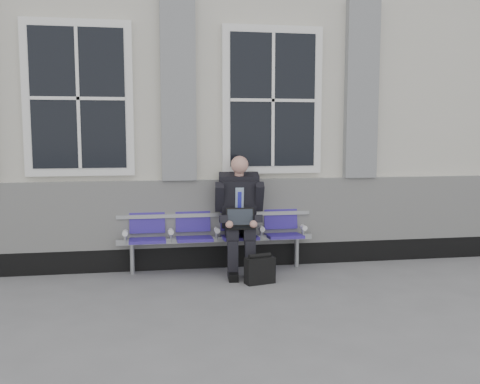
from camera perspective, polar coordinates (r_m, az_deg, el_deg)
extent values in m
plane|color=slate|center=(6.04, 3.19, -11.27)|extent=(70.00, 70.00, 0.00)
cube|color=beige|center=(9.20, -1.63, 8.12)|extent=(14.00, 4.00, 4.20)
cube|color=black|center=(7.39, 0.64, -6.73)|extent=(14.00, 0.10, 0.30)
cube|color=silver|center=(7.26, 0.66, -2.14)|extent=(14.00, 0.08, 0.90)
cube|color=gray|center=(7.07, -6.61, 10.99)|extent=(0.45, 0.14, 2.40)
cube|color=gray|center=(7.63, 12.82, 10.54)|extent=(0.45, 0.14, 2.40)
cube|color=white|center=(7.13, -16.83, 9.52)|extent=(1.35, 0.10, 1.95)
cube|color=black|center=(7.08, -16.89, 9.54)|extent=(1.15, 0.02, 1.75)
cube|color=white|center=(7.26, 3.44, 9.72)|extent=(1.35, 0.10, 1.95)
cube|color=black|center=(7.21, 3.53, 9.74)|extent=(1.15, 0.02, 1.75)
cube|color=#9EA0A3|center=(7.10, -2.52, -5.05)|extent=(2.60, 0.07, 0.07)
cube|color=#9EA0A3|center=(7.16, -2.65, -2.43)|extent=(2.60, 0.05, 0.05)
cylinder|color=#9EA0A3|center=(7.10, -11.42, -7.04)|extent=(0.06, 0.06, 0.39)
cylinder|color=#9EA0A3|center=(7.36, 6.07, -6.45)|extent=(0.06, 0.06, 0.39)
cube|color=navy|center=(6.96, -9.84, -5.12)|extent=(0.46, 0.42, 0.07)
cube|color=navy|center=(7.12, -9.87, -2.73)|extent=(0.46, 0.10, 0.40)
cube|color=navy|center=(6.99, -4.89, -5.01)|extent=(0.46, 0.42, 0.07)
cube|color=navy|center=(7.14, -5.05, -2.63)|extent=(0.46, 0.10, 0.40)
cube|color=navy|center=(7.06, -0.02, -4.86)|extent=(0.46, 0.42, 0.07)
cube|color=navy|center=(7.22, -0.30, -2.52)|extent=(0.46, 0.10, 0.40)
cube|color=navy|center=(7.18, 4.72, -4.69)|extent=(0.46, 0.42, 0.07)
cube|color=navy|center=(7.34, 4.34, -2.38)|extent=(0.46, 0.10, 0.40)
cylinder|color=white|center=(6.98, -12.16, -4.31)|extent=(0.07, 0.12, 0.07)
cylinder|color=white|center=(6.98, -7.38, -4.22)|extent=(0.07, 0.12, 0.07)
cylinder|color=white|center=(7.03, -2.48, -4.09)|extent=(0.07, 0.12, 0.07)
cylinder|color=white|center=(7.12, 2.33, -3.94)|extent=(0.07, 0.12, 0.07)
cylinder|color=white|center=(7.27, 6.82, -3.78)|extent=(0.07, 0.12, 0.07)
cube|color=black|center=(6.74, -0.73, -8.93)|extent=(0.14, 0.29, 0.10)
cube|color=black|center=(6.75, 1.12, -8.89)|extent=(0.14, 0.29, 0.10)
cube|color=black|center=(6.75, -0.77, -7.18)|extent=(0.14, 0.15, 0.47)
cube|color=black|center=(6.77, 1.07, -7.14)|extent=(0.14, 0.15, 0.47)
cube|color=black|center=(6.92, -0.90, -4.29)|extent=(0.20, 0.50, 0.15)
cube|color=black|center=(6.94, 0.89, -4.26)|extent=(0.20, 0.50, 0.15)
cube|color=black|center=(7.08, -0.14, -1.10)|extent=(0.49, 0.41, 0.69)
cube|color=#A0B9D3|center=(6.95, -0.06, -1.07)|extent=(0.12, 0.11, 0.39)
cube|color=#292AC0|center=(6.94, -0.05, -1.26)|extent=(0.06, 0.09, 0.32)
cube|color=black|center=(7.02, -0.12, 1.49)|extent=(0.54, 0.30, 0.16)
cylinder|color=tan|center=(6.95, -0.09, 2.08)|extent=(0.12, 0.12, 0.11)
sphere|color=tan|center=(6.88, -0.05, 2.93)|extent=(0.23, 0.23, 0.23)
cube|color=black|center=(6.95, -2.21, -0.54)|extent=(0.14, 0.32, 0.40)
cube|color=black|center=(6.99, 2.05, -0.50)|extent=(0.14, 0.32, 0.40)
cube|color=black|center=(6.80, -1.77, -2.91)|extent=(0.13, 0.34, 0.15)
cube|color=black|center=(6.83, 1.87, -2.87)|extent=(0.13, 0.34, 0.15)
sphere|color=tan|center=(6.66, -1.15, -3.49)|extent=(0.10, 0.10, 0.10)
sphere|color=tan|center=(6.68, 1.45, -3.45)|extent=(0.10, 0.10, 0.10)
cube|color=black|center=(6.76, 0.09, -3.79)|extent=(0.38, 0.28, 0.02)
cube|color=black|center=(6.87, 0.01, -2.67)|extent=(0.36, 0.13, 0.23)
cube|color=black|center=(6.86, 0.02, -2.68)|extent=(0.33, 0.10, 0.19)
cube|color=black|center=(6.55, 2.13, -8.36)|extent=(0.39, 0.23, 0.32)
cylinder|color=black|center=(6.51, 2.14, -6.83)|extent=(0.29, 0.12, 0.06)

